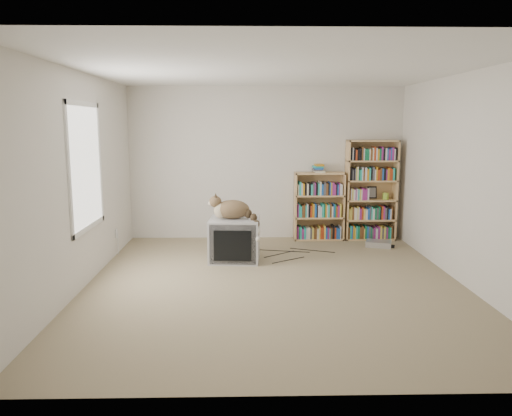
{
  "coord_description": "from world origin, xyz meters",
  "views": [
    {
      "loc": [
        -0.36,
        -5.75,
        1.9
      ],
      "look_at": [
        -0.2,
        1.0,
        0.76
      ],
      "focal_mm": 35.0,
      "sensor_mm": 36.0,
      "label": 1
    }
  ],
  "objects_px": {
    "cat": "(236,212)",
    "bookcase_tall": "(371,192)",
    "bookcase_short": "(319,209)",
    "crt_tv": "(235,240)",
    "dvd_player": "(379,244)"
  },
  "relations": [
    {
      "from": "cat",
      "to": "bookcase_short",
      "type": "xyz_separation_m",
      "value": [
        1.35,
        1.32,
        -0.18
      ]
    },
    {
      "from": "dvd_player",
      "to": "crt_tv",
      "type": "bearing_deg",
      "value": -143.94
    },
    {
      "from": "bookcase_tall",
      "to": "crt_tv",
      "type": "bearing_deg",
      "value": -150.12
    },
    {
      "from": "bookcase_tall",
      "to": "dvd_player",
      "type": "xyz_separation_m",
      "value": [
        0.02,
        -0.54,
        -0.74
      ]
    },
    {
      "from": "cat",
      "to": "bookcase_tall",
      "type": "distance_m",
      "value": 2.57
    },
    {
      "from": "cat",
      "to": "dvd_player",
      "type": "relative_size",
      "value": 1.88
    },
    {
      "from": "crt_tv",
      "to": "bookcase_short",
      "type": "xyz_separation_m",
      "value": [
        1.37,
        1.28,
        0.22
      ]
    },
    {
      "from": "crt_tv",
      "to": "bookcase_tall",
      "type": "distance_m",
      "value": 2.61
    },
    {
      "from": "bookcase_tall",
      "to": "bookcase_short",
      "type": "bearing_deg",
      "value": 179.9
    },
    {
      "from": "cat",
      "to": "bookcase_tall",
      "type": "xyz_separation_m",
      "value": [
        2.2,
        1.32,
        0.09
      ]
    },
    {
      "from": "bookcase_short",
      "to": "crt_tv",
      "type": "bearing_deg",
      "value": -137.0
    },
    {
      "from": "bookcase_short",
      "to": "cat",
      "type": "bearing_deg",
      "value": -135.73
    },
    {
      "from": "cat",
      "to": "bookcase_tall",
      "type": "height_order",
      "value": "bookcase_tall"
    },
    {
      "from": "crt_tv",
      "to": "bookcase_short",
      "type": "bearing_deg",
      "value": 46.77
    },
    {
      "from": "bookcase_tall",
      "to": "dvd_player",
      "type": "height_order",
      "value": "bookcase_tall"
    }
  ]
}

